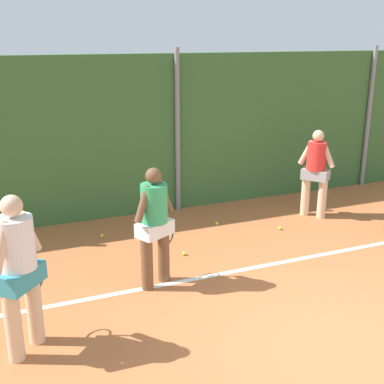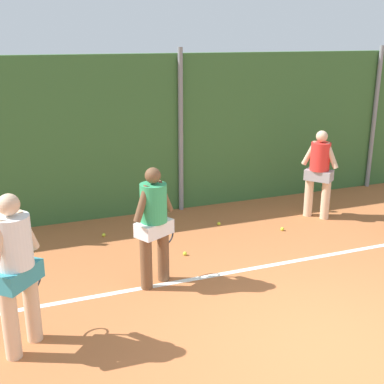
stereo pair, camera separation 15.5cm
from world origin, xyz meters
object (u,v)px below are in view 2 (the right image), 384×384
object	(u,v)px
tennis_ball_1	(185,254)
tennis_ball_11	(219,224)
tennis_ball_0	(104,235)
player_midcourt	(154,221)
player_backcourt_far	(319,169)
tennis_ball_6	(326,201)
tennis_ball_12	(282,229)
player_foreground_near	(16,265)

from	to	relation	value
tennis_ball_1	tennis_ball_11	size ratio (longest dim) A/B	1.00
tennis_ball_0	player_midcourt	bearing A→B (deg)	-79.93
player_backcourt_far	tennis_ball_0	world-z (taller)	player_backcourt_far
tennis_ball_6	tennis_ball_11	distance (m)	2.80
player_midcourt	tennis_ball_6	distance (m)	5.23
tennis_ball_0	tennis_ball_11	size ratio (longest dim) A/B	1.00
player_midcourt	tennis_ball_12	world-z (taller)	player_midcourt
tennis_ball_0	tennis_ball_1	world-z (taller)	same
player_foreground_near	tennis_ball_12	size ratio (longest dim) A/B	28.88
player_midcourt	tennis_ball_1	xyz separation A→B (m)	(0.75, 0.77, -0.96)
player_foreground_near	tennis_ball_1	bearing A→B (deg)	-14.47
player_backcourt_far	tennis_ball_6	xyz separation A→B (m)	(0.75, 0.71, -0.96)
tennis_ball_1	tennis_ball_11	bearing A→B (deg)	44.45
player_foreground_near	tennis_ball_1	xyz separation A→B (m)	(2.64, 1.75, -1.04)
player_backcourt_far	tennis_ball_11	xyz separation A→B (m)	(-2.02, 0.27, -0.96)
player_foreground_near	tennis_ball_1	world-z (taller)	player_foreground_near
player_foreground_near	tennis_ball_0	size ratio (longest dim) A/B	28.88
player_backcourt_far	tennis_ball_6	distance (m)	1.41
player_foreground_near	player_backcourt_far	distance (m)	6.30
tennis_ball_1	tennis_ball_12	distance (m)	2.13
tennis_ball_6	player_backcourt_far	bearing A→B (deg)	-136.51
player_foreground_near	tennis_ball_1	distance (m)	3.33
player_midcourt	player_foreground_near	bearing A→B (deg)	179.87
player_backcourt_far	tennis_ball_0	xyz separation A→B (m)	(-4.23, 0.49, -0.96)
tennis_ball_0	tennis_ball_6	xyz separation A→B (m)	(4.97, 0.22, 0.00)
tennis_ball_11	tennis_ball_12	size ratio (longest dim) A/B	1.00
tennis_ball_6	player_midcourt	bearing A→B (deg)	-153.65
tennis_ball_1	tennis_ball_6	distance (m)	4.14
player_backcourt_far	tennis_ball_1	size ratio (longest dim) A/B	26.81
tennis_ball_0	tennis_ball_12	distance (m)	3.33
player_backcourt_far	tennis_ball_11	world-z (taller)	player_backcourt_far
tennis_ball_11	tennis_ball_6	bearing A→B (deg)	8.96
player_backcourt_far	tennis_ball_1	distance (m)	3.36
player_midcourt	tennis_ball_6	size ratio (longest dim) A/B	26.97
player_backcourt_far	tennis_ball_0	bearing A→B (deg)	-134.21
tennis_ball_1	player_midcourt	bearing A→B (deg)	-133.92
tennis_ball_1	tennis_ball_6	size ratio (longest dim) A/B	1.00
tennis_ball_11	tennis_ball_12	xyz separation A→B (m)	(1.01, -0.68, 0.00)
tennis_ball_12	player_backcourt_far	bearing A→B (deg)	22.03
player_foreground_near	tennis_ball_6	size ratio (longest dim) A/B	28.88
player_foreground_near	tennis_ball_11	world-z (taller)	player_foreground_near
player_midcourt	tennis_ball_6	xyz separation A→B (m)	(4.61, 2.28, -0.96)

